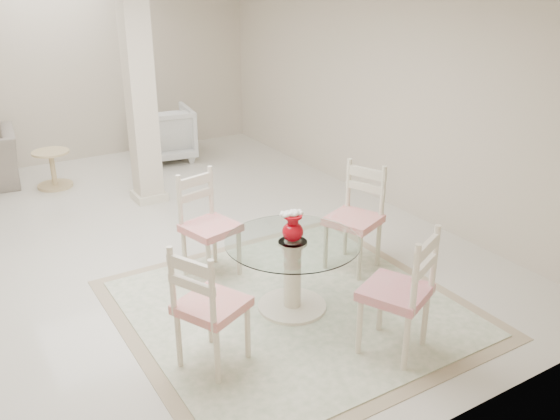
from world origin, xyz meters
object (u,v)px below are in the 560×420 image
red_vase (293,227)px  dining_chair_south (405,284)px  side_table (53,170)px  column (140,93)px  dining_chair_east (358,209)px  dining_chair_west (205,300)px  dining_table (292,275)px  armchair_white (163,134)px  dining_chair_north (205,217)px

red_vase → dining_chair_south: dining_chair_south is taller
red_vase → side_table: size_ratio=0.54×
column → dining_chair_east: column is taller
dining_chair_west → dining_chair_south: dining_chair_south is taller
dining_table → dining_chair_west: dining_chair_west is taller
dining_chair_south → side_table: dining_chair_south is taller
dining_chair_east → dining_chair_south: 1.44m
dining_chair_west → side_table: size_ratio=2.20×
column → dining_table: size_ratio=2.42×
side_table → dining_chair_east: bearing=-62.3°
dining_table → side_table: (-1.07, 4.22, -0.10)m
dining_chair_west → armchair_white: bearing=-43.0°
dining_chair_south → dining_chair_east: bearing=-139.5°
dining_table → dining_chair_east: size_ratio=0.99×
column → dining_chair_west: column is taller
red_vase → side_table: 4.39m
red_vase → dining_chair_north: (-0.35, 0.96, -0.19)m
dining_chair_east → side_table: bearing=-174.7°
column → dining_chair_east: bearing=-68.1°
dining_table → armchair_white: bearing=82.3°
column → dining_chair_north: size_ratio=2.44×
dining_table → dining_chair_east: 1.06m
dining_chair_east → column: bearing=179.5°
column → side_table: 1.82m
red_vase → side_table: bearing=104.2°
red_vase → dining_chair_east: 1.04m
dining_chair_south → armchair_white: 5.59m
dining_chair_west → side_table: 4.60m
dining_table → side_table: size_ratio=2.26×
armchair_white → dining_chair_north: bearing=83.9°
armchair_white → column: bearing=71.3°
dining_table → side_table: 4.36m
dining_chair_north → dining_chair_west: (-0.61, -1.32, -0.01)m
dining_chair_north → dining_chair_south: bearing=-83.6°
side_table → dining_chair_west: bearing=-88.6°
column → side_table: size_ratio=5.46×
dining_chair_west → dining_chair_north: bearing=-50.2°
column → dining_chair_south: 4.18m
dining_chair_west → dining_chair_south: (1.31, -0.60, 0.02)m
dining_chair_west → dining_chair_south: size_ratio=0.96×
red_vase → armchair_white: size_ratio=0.30×
armchair_white → dining_table: bearing=91.0°
dining_table → armchair_white: 4.67m
column → dining_chair_south: (0.51, -4.08, -0.75)m
dining_chair_north → dining_chair_south: (0.71, -1.92, 0.01)m
armchair_white → red_vase: bearing=91.0°
column → dining_chair_south: size_ratio=2.38×
dining_table → dining_chair_west: bearing=-159.4°
dining_chair_east → dining_table: bearing=-91.9°
dining_chair_east → dining_chair_west: dining_chair_east is taller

